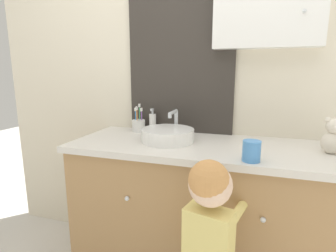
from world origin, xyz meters
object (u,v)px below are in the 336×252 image
Objects in this scene: child_figure at (209,247)px; drinking_cup at (251,151)px; soap_dispenser at (153,122)px; teddy_bear at (333,137)px; toothbrush_holder at (139,125)px; sink_basin at (168,134)px.

child_figure is 0.44m from drinking_cup.
soap_dispenser is 1.02m from teddy_bear.
teddy_bear is at bearing 32.40° from drinking_cup.
teddy_bear is (1.00, -0.20, 0.02)m from soap_dispenser.
toothbrush_holder is at bearing 150.55° from drinking_cup.
soap_dispenser is (0.09, 0.03, 0.02)m from toothbrush_holder.
teddy_bear is (0.83, 0.01, 0.04)m from sink_basin.
drinking_cup is at bearing 61.32° from child_figure.
child_figure is (0.58, -0.66, -0.33)m from toothbrush_holder.
soap_dispenser is 0.91m from child_figure.
toothbrush_holder is 1.17× the size of soap_dispenser.
child_figure is at bearing -48.62° from toothbrush_holder.
drinking_cup is (0.46, -0.22, 0.01)m from sink_basin.
sink_basin is 2.25× the size of soap_dispenser.
sink_basin is at bearing 123.54° from child_figure.
soap_dispenser is 0.87× the size of teddy_bear.
soap_dispenser is (-0.17, 0.21, 0.02)m from sink_basin.
soap_dispenser is 0.17× the size of child_figure.
sink_basin is at bearing 153.80° from drinking_cup.
toothbrush_holder is at bearing 145.42° from sink_basin.
teddy_bear is at bearing -11.20° from soap_dispenser.
drinking_cup is (-0.37, -0.23, -0.04)m from teddy_bear.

